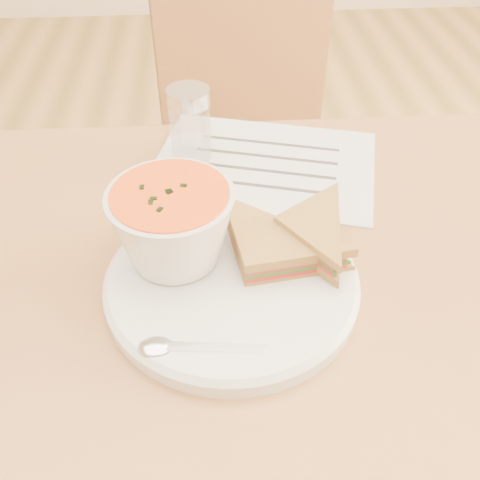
{
  "coord_description": "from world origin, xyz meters",
  "views": [
    {
      "loc": [
        -0.04,
        -0.38,
        1.17
      ],
      "look_at": [
        -0.02,
        0.02,
        0.8
      ],
      "focal_mm": 40.0,
      "sensor_mm": 36.0,
      "label": 1
    }
  ],
  "objects_px": {
    "dining_table": "(251,456)",
    "plate": "(232,283)",
    "soup_bowl": "(173,229)",
    "chair_far": "(267,182)",
    "condiment_shaker": "(190,125)"
  },
  "relations": [
    {
      "from": "plate",
      "to": "condiment_shaker",
      "type": "height_order",
      "value": "condiment_shaker"
    },
    {
      "from": "chair_far",
      "to": "plate",
      "type": "xyz_separation_m",
      "value": [
        -0.11,
        -0.6,
        0.31
      ]
    },
    {
      "from": "plate",
      "to": "soup_bowl",
      "type": "xyz_separation_m",
      "value": [
        -0.06,
        0.03,
        0.05
      ]
    },
    {
      "from": "soup_bowl",
      "to": "chair_far",
      "type": "bearing_deg",
      "value": 73.27
    },
    {
      "from": "soup_bowl",
      "to": "condiment_shaker",
      "type": "xyz_separation_m",
      "value": [
        0.02,
        0.22,
        -0.01
      ]
    },
    {
      "from": "plate",
      "to": "soup_bowl",
      "type": "relative_size",
      "value": 2.07
    },
    {
      "from": "chair_far",
      "to": "soup_bowl",
      "type": "distance_m",
      "value": 0.7
    },
    {
      "from": "dining_table",
      "to": "condiment_shaker",
      "type": "relative_size",
      "value": 9.71
    },
    {
      "from": "plate",
      "to": "condiment_shaker",
      "type": "xyz_separation_m",
      "value": [
        -0.04,
        0.25,
        0.04
      ]
    },
    {
      "from": "dining_table",
      "to": "plate",
      "type": "bearing_deg",
      "value": 172.18
    },
    {
      "from": "dining_table",
      "to": "chair_far",
      "type": "relative_size",
      "value": 1.12
    },
    {
      "from": "condiment_shaker",
      "to": "chair_far",
      "type": "bearing_deg",
      "value": 66.04
    },
    {
      "from": "plate",
      "to": "condiment_shaker",
      "type": "distance_m",
      "value": 0.26
    },
    {
      "from": "chair_far",
      "to": "soup_bowl",
      "type": "relative_size",
      "value": 6.98
    },
    {
      "from": "soup_bowl",
      "to": "condiment_shaker",
      "type": "distance_m",
      "value": 0.22
    }
  ]
}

